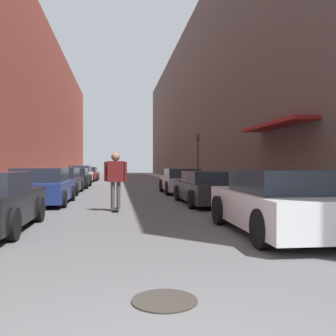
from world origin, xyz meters
name	(u,v)px	position (x,y,z in m)	size (l,w,h in m)	color
ground	(121,185)	(0.00, 24.84, 0.00)	(136.64, 136.64, 0.00)	#515154
curb_strip_left	(62,181)	(-5.00, 31.05, 0.06)	(1.80, 62.11, 0.12)	gray
curb_strip_right	(176,180)	(5.00, 31.05, 0.06)	(1.80, 62.11, 0.12)	gray
building_row_left	(27,104)	(-7.90, 31.05, 6.65)	(4.90, 62.11, 13.30)	brown
building_row_right	(207,104)	(7.90, 31.05, 6.98)	(4.90, 62.11, 13.97)	#564C47
parked_car_left_1	(42,187)	(-3.01, 11.92, 0.63)	(2.05, 4.06, 1.33)	navy
parked_car_left_2	(62,181)	(-3.04, 17.03, 0.62)	(1.88, 4.46, 1.31)	#232326
parked_car_left_3	(73,178)	(-3.05, 22.20, 0.62)	(2.07, 4.55, 1.24)	black
parked_car_left_4	(81,175)	(-3.12, 27.83, 0.67)	(1.90, 4.81, 1.40)	silver
parked_car_left_5	(87,174)	(-3.00, 33.00, 0.61)	(2.07, 4.17, 1.26)	maroon
parked_car_right_0	(280,203)	(3.07, 5.21, 0.66)	(2.04, 4.36, 1.34)	silver
parked_car_right_1	(207,188)	(2.99, 11.26, 0.59)	(1.88, 4.66, 1.21)	#232326
parked_car_right_2	(181,181)	(2.96, 16.63, 0.61)	(1.89, 4.10, 1.26)	#B7B7BC
skateboarder	(116,175)	(-0.34, 9.56, 1.13)	(0.70, 0.78, 1.83)	black
manhole_cover	(164,300)	(0.19, 1.72, 0.01)	(0.70, 0.70, 0.02)	#332D28
traffic_light	(198,154)	(4.75, 20.84, 2.16)	(0.16, 0.22, 3.27)	#2D2D2D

